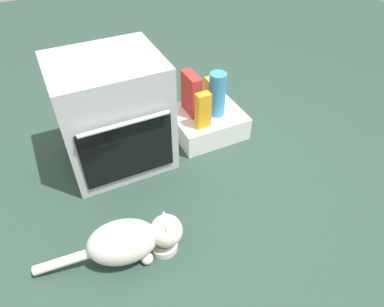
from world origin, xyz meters
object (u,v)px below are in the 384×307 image
(cat, at_px, (131,240))
(juice_carton, at_px, (203,110))
(food_bowl, at_px, (164,245))
(snack_bag, at_px, (214,89))
(oven, at_px, (113,114))
(pantry_cabinet, at_px, (207,122))
(cereal_box, at_px, (191,94))
(water_bottle, at_px, (217,94))

(cat, bearing_deg, juice_carton, 52.50)
(food_bowl, height_order, snack_bag, snack_bag)
(oven, height_order, juice_carton, oven)
(pantry_cabinet, height_order, food_bowl, pantry_cabinet)
(oven, relative_size, cereal_box, 2.45)
(oven, bearing_deg, pantry_cabinet, -0.77)
(food_bowl, bearing_deg, oven, 89.57)
(pantry_cabinet, distance_m, juice_carton, 0.25)
(pantry_cabinet, xyz_separation_m, food_bowl, (-0.64, -0.75, -0.06))
(pantry_cabinet, xyz_separation_m, juice_carton, (-0.09, -0.12, 0.20))
(pantry_cabinet, distance_m, cereal_box, 0.25)
(pantry_cabinet, bearing_deg, oven, 179.23)
(food_bowl, height_order, cat, cat)
(oven, xyz_separation_m, water_bottle, (0.68, -0.04, -0.03))
(cereal_box, bearing_deg, water_bottle, -33.72)
(snack_bag, bearing_deg, oven, -171.94)
(cat, bearing_deg, snack_bag, 54.27)
(food_bowl, distance_m, water_bottle, 1.03)
(oven, xyz_separation_m, food_bowl, (-0.01, -0.76, -0.32))
(oven, relative_size, snack_bag, 3.81)
(water_bottle, bearing_deg, pantry_cabinet, 147.14)
(cat, relative_size, water_bottle, 2.36)
(cat, bearing_deg, oven, 89.39)
(food_bowl, xyz_separation_m, cereal_box, (0.55, 0.81, 0.28))
(food_bowl, xyz_separation_m, snack_bag, (0.75, 0.86, 0.23))
(oven, relative_size, water_bottle, 2.29)
(cat, xyz_separation_m, water_bottle, (0.84, 0.69, 0.19))
(snack_bag, relative_size, cereal_box, 0.64)
(water_bottle, xyz_separation_m, juice_carton, (-0.15, -0.08, -0.03))
(water_bottle, xyz_separation_m, cereal_box, (-0.14, 0.09, -0.01))
(oven, distance_m, cat, 0.78)
(pantry_cabinet, height_order, snack_bag, snack_bag)
(cat, height_order, snack_bag, snack_bag)
(oven, relative_size, cat, 0.97)
(pantry_cabinet, distance_m, food_bowl, 0.98)
(oven, distance_m, food_bowl, 0.82)
(cat, distance_m, cereal_box, 1.06)
(snack_bag, height_order, cereal_box, cereal_box)
(cereal_box, distance_m, juice_carton, 0.18)
(juice_carton, bearing_deg, cereal_box, 88.40)
(food_bowl, bearing_deg, water_bottle, 46.14)
(cat, distance_m, water_bottle, 1.10)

